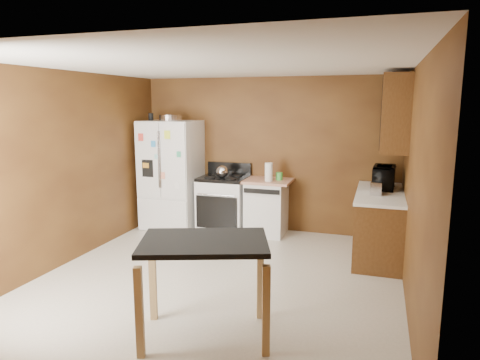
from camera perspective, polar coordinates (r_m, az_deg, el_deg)
The scene contains 18 objects.
floor at distance 5.27m, azimuth -2.89°, elevation -13.09°, with size 4.50×4.50×0.00m, color beige.
ceiling at distance 4.86m, azimuth -3.16°, elevation 15.11°, with size 4.50×4.50×0.00m, color white.
wall_back at distance 7.04m, azimuth 3.60°, elevation 3.39°, with size 4.20×4.20×0.00m, color brown.
wall_front at distance 2.98m, azimuth -18.88°, elevation -6.61°, with size 4.20×4.20×0.00m, color brown.
wall_left at distance 5.99m, azimuth -22.12°, elevation 1.46°, with size 4.50×4.50×0.00m, color brown.
wall_right at distance 4.60m, azimuth 22.18°, elevation -0.99°, with size 4.50×4.50×0.00m, color brown.
roasting_pan at distance 7.21m, azimuth -9.23°, elevation 8.20°, with size 0.38×0.38×0.09m, color silver.
pen_cup at distance 7.29m, azimuth -11.80°, elevation 8.24°, with size 0.08×0.08×0.12m, color black.
kettle at distance 6.87m, azimuth -2.40°, elevation 1.12°, with size 0.20×0.20×0.20m, color silver.
paper_towel at distance 6.64m, azimuth 3.86°, elevation 1.07°, with size 0.12×0.12×0.28m, color white.
green_canister at distance 6.76m, azimuth 5.25°, elevation 0.51°, with size 0.11×0.11×0.12m, color green.
toaster at distance 5.91m, azimuth 17.77°, elevation -0.99°, with size 0.14×0.24×0.17m, color silver.
microwave at distance 6.31m, azimuth 18.65°, elevation 0.20°, with size 0.52×0.36×0.29m, color black.
refrigerator at distance 7.28m, azimuth -9.11°, elevation 0.72°, with size 0.90×0.80×1.80m.
gas_range at distance 7.06m, azimuth -2.19°, elevation -3.08°, with size 0.76×0.68×1.10m.
dishwasher at distance 6.87m, azimuth 3.54°, elevation -3.54°, with size 0.78×0.63×0.89m.
right_cabinets at distance 6.11m, azimuth 18.61°, elevation -1.43°, with size 0.63×1.58×2.45m.
island at distance 3.83m, azimuth -4.77°, elevation -10.10°, with size 1.29×1.06×0.91m.
Camera 1 is at (1.75, -4.51, 2.08)m, focal length 32.00 mm.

